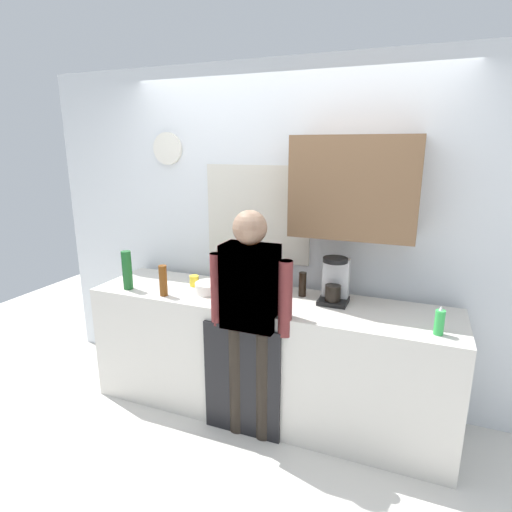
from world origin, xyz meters
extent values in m
plane|color=silver|center=(0.00, 0.00, 0.00)|extent=(8.00, 8.00, 0.00)
cube|color=beige|center=(0.00, 0.30, 0.46)|extent=(2.67, 0.64, 0.91)
cube|color=black|center=(-0.05, -0.03, 0.41)|extent=(0.56, 0.02, 0.82)
cube|color=silver|center=(0.00, 0.73, 1.30)|extent=(4.27, 0.10, 2.60)
cube|color=beige|center=(-0.22, 0.67, 1.46)|extent=(0.86, 0.02, 0.76)
cube|color=#8CA5C6|center=(-0.22, 0.67, 1.46)|extent=(0.80, 0.02, 0.70)
cube|color=brown|center=(0.55, 0.52, 1.71)|extent=(0.84, 0.32, 0.68)
cylinder|color=silver|center=(-1.01, 0.66, 1.96)|extent=(0.26, 0.03, 0.26)
cube|color=black|center=(0.47, 0.40, 0.93)|extent=(0.20, 0.20, 0.03)
cube|color=silver|center=(0.47, 0.46, 1.08)|extent=(0.18, 0.08, 0.28)
cylinder|color=black|center=(0.47, 0.37, 1.00)|extent=(0.11, 0.11, 0.11)
cylinder|color=black|center=(0.47, 0.40, 1.23)|extent=(0.17, 0.17, 0.03)
cylinder|color=black|center=(0.23, 0.45, 1.00)|extent=(0.06, 0.06, 0.18)
cylinder|color=#195923|center=(-1.07, 0.11, 1.06)|extent=(0.07, 0.07, 0.30)
cylinder|color=maroon|center=(0.02, 0.34, 1.02)|extent=(0.06, 0.06, 0.22)
cylinder|color=brown|center=(-0.73, 0.08, 1.03)|extent=(0.06, 0.06, 0.23)
cylinder|color=#B26647|center=(-0.18, 0.11, 0.96)|extent=(0.08, 0.08, 0.09)
cylinder|color=yellow|center=(-0.62, 0.35, 0.96)|extent=(0.07, 0.07, 0.08)
cylinder|color=white|center=(-0.44, 0.26, 0.95)|extent=(0.22, 0.22, 0.08)
cylinder|color=#9E5638|center=(-0.30, 0.51, 0.96)|extent=(0.10, 0.10, 0.09)
sphere|color=#2D7233|center=(-0.30, 0.51, 1.07)|extent=(0.15, 0.15, 0.15)
cylinder|color=green|center=(1.14, 0.12, 0.99)|extent=(0.06, 0.06, 0.15)
cone|color=white|center=(1.14, 0.12, 1.08)|extent=(0.02, 0.02, 0.03)
cylinder|color=silver|center=(-0.03, 0.52, 1.00)|extent=(0.14, 0.14, 0.17)
cylinder|color=brown|center=(-0.10, 0.00, 0.41)|extent=(0.12, 0.12, 0.82)
cylinder|color=brown|center=(0.10, 0.00, 0.41)|extent=(0.12, 0.12, 0.82)
cube|color=#262633|center=(0.00, 0.00, 1.10)|extent=(0.36, 0.20, 0.56)
sphere|color=#A57A59|center=(0.00, 0.00, 1.49)|extent=(0.22, 0.22, 0.22)
cylinder|color=#262633|center=(-0.24, 0.00, 1.05)|extent=(0.09, 0.09, 0.50)
cylinder|color=#262633|center=(0.24, 0.00, 1.05)|extent=(0.09, 0.09, 0.50)
cylinder|color=brown|center=(-0.10, 0.00, 0.41)|extent=(0.12, 0.12, 0.82)
cylinder|color=brown|center=(0.10, 0.00, 0.41)|extent=(0.12, 0.12, 0.82)
cube|color=#D85959|center=(0.00, 0.00, 1.10)|extent=(0.36, 0.20, 0.56)
sphere|color=beige|center=(0.00, 0.00, 1.49)|extent=(0.22, 0.22, 0.22)
cylinder|color=#D85959|center=(-0.24, 0.00, 1.05)|extent=(0.09, 0.09, 0.50)
cylinder|color=#D85959|center=(0.24, 0.00, 1.05)|extent=(0.09, 0.09, 0.50)
camera|label=1|loc=(0.98, -2.35, 1.98)|focal=29.14mm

